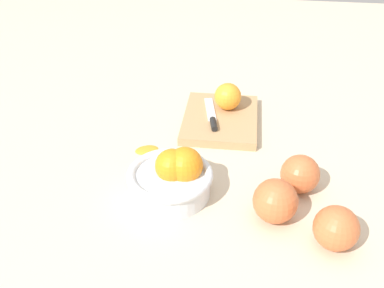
# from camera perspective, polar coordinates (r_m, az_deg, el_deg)

# --- Properties ---
(ground_plane) EXTENTS (2.40, 2.40, 0.00)m
(ground_plane) POSITION_cam_1_polar(r_m,az_deg,el_deg) (0.97, 2.79, -2.17)
(ground_plane) COLOR beige
(bowl) EXTENTS (0.16, 0.16, 0.10)m
(bowl) POSITION_cam_1_polar(r_m,az_deg,el_deg) (0.86, -2.44, -4.12)
(bowl) COLOR silver
(bowl) RESTS_ON ground_plane
(cutting_board) EXTENTS (0.22, 0.18, 0.02)m
(cutting_board) POSITION_cam_1_polar(r_m,az_deg,el_deg) (1.09, 3.59, 3.10)
(cutting_board) COLOR tan
(cutting_board) RESTS_ON ground_plane
(orange_on_board) EXTENTS (0.07, 0.07, 0.07)m
(orange_on_board) POSITION_cam_1_polar(r_m,az_deg,el_deg) (1.11, 4.50, 5.95)
(orange_on_board) COLOR orange
(orange_on_board) RESTS_ON cutting_board
(knife) EXTENTS (0.16, 0.05, 0.01)m
(knife) POSITION_cam_1_polar(r_m,az_deg,el_deg) (1.07, 2.54, 3.32)
(knife) COLOR silver
(knife) RESTS_ON cutting_board
(apple_front_left) EXTENTS (0.08, 0.08, 0.08)m
(apple_front_left) POSITION_cam_1_polar(r_m,az_deg,el_deg) (0.89, 13.38, -3.68)
(apple_front_left) COLOR #CC6638
(apple_front_left) RESTS_ON ground_plane
(apple_front_left_2) EXTENTS (0.08, 0.08, 0.08)m
(apple_front_left_2) POSITION_cam_1_polar(r_m,az_deg,el_deg) (0.80, 17.60, -10.01)
(apple_front_left_2) COLOR #CC6638
(apple_front_left_2) RESTS_ON ground_plane
(apple_front_left_3) EXTENTS (0.08, 0.08, 0.08)m
(apple_front_left_3) POSITION_cam_1_polar(r_m,az_deg,el_deg) (0.82, 10.39, -7.03)
(apple_front_left_3) COLOR #CC6638
(apple_front_left_3) RESTS_ON ground_plane
(citrus_peel) EXTENTS (0.05, 0.06, 0.01)m
(citrus_peel) POSITION_cam_1_polar(r_m,az_deg,el_deg) (1.00, -5.68, -0.59)
(citrus_peel) COLOR orange
(citrus_peel) RESTS_ON ground_plane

